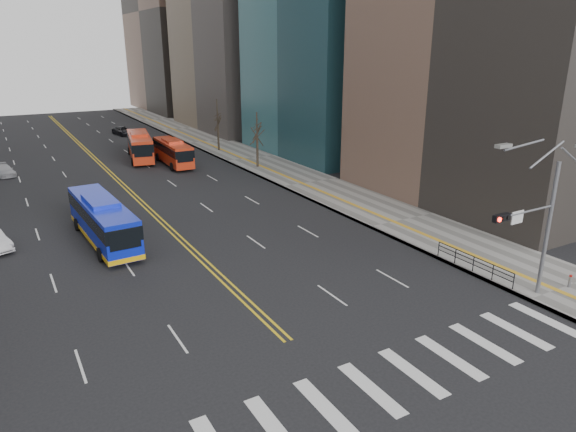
# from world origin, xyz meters

# --- Properties ---
(ground) EXTENTS (220.00, 220.00, 0.00)m
(ground) POSITION_xyz_m (0.00, 0.00, 0.00)
(ground) COLOR black
(sidewalk_right) EXTENTS (7.00, 130.00, 0.15)m
(sidewalk_right) POSITION_xyz_m (17.50, 45.00, 0.07)
(sidewalk_right) COLOR slate
(sidewalk_right) RESTS_ON ground
(crosswalk) EXTENTS (26.70, 4.00, 0.01)m
(crosswalk) POSITION_xyz_m (0.00, 0.00, 0.01)
(crosswalk) COLOR silver
(crosswalk) RESTS_ON ground
(centerline) EXTENTS (0.55, 100.00, 0.01)m
(centerline) POSITION_xyz_m (0.00, 55.00, 0.01)
(centerline) COLOR gold
(centerline) RESTS_ON ground
(signal_mast) EXTENTS (5.37, 0.37, 9.39)m
(signal_mast) POSITION_xyz_m (13.77, 2.00, 4.86)
(signal_mast) COLOR gray
(signal_mast) RESTS_ON ground
(pedestrian_railing) EXTENTS (0.06, 6.06, 1.02)m
(pedestrian_railing) POSITION_xyz_m (14.30, 6.00, 0.82)
(pedestrian_railing) COLOR black
(pedestrian_railing) RESTS_ON sidewalk_right
(street_trees) EXTENTS (35.20, 47.20, 7.60)m
(street_trees) POSITION_xyz_m (-7.18, 34.55, 4.87)
(street_trees) COLOR black
(street_trees) RESTS_ON ground
(blue_bus) EXTENTS (3.11, 11.66, 3.37)m
(blue_bus) POSITION_xyz_m (-5.04, 23.71, 1.77)
(blue_bus) COLOR #0C1EBA
(blue_bus) RESTS_ON ground
(red_bus_near) EXTENTS (2.71, 9.85, 3.14)m
(red_bus_near) POSITION_xyz_m (7.73, 46.57, 1.76)
(red_bus_near) COLOR red
(red_bus_near) RESTS_ON ground
(red_bus_far) EXTENTS (4.51, 11.25, 3.48)m
(red_bus_far) POSITION_xyz_m (5.10, 51.87, 1.94)
(red_bus_far) COLOR red
(red_bus_far) RESTS_ON ground
(car_dark_mid) EXTENTS (2.10, 3.82, 1.23)m
(car_dark_mid) POSITION_xyz_m (11.49, 56.24, 0.61)
(car_dark_mid) COLOR black
(car_dark_mid) RESTS_ON ground
(car_silver) EXTENTS (2.49, 4.49, 1.23)m
(car_silver) POSITION_xyz_m (-10.60, 50.67, 0.62)
(car_silver) COLOR #A3A3A8
(car_silver) RESTS_ON ground
(car_dark_far) EXTENTS (3.07, 5.18, 1.35)m
(car_dark_far) POSITION_xyz_m (7.68, 72.50, 0.67)
(car_dark_far) COLOR black
(car_dark_far) RESTS_ON ground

